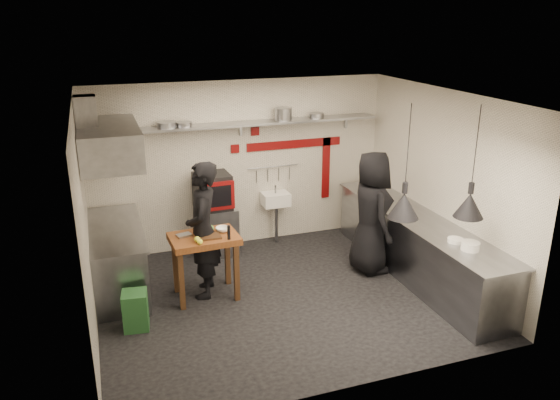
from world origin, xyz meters
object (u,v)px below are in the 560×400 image
object	(u,v)px
green_bin	(136,310)
chef_right	(371,213)
oven_stand	(218,231)
combi_oven	(212,191)
chef_left	(203,230)
prep_table	(205,266)

from	to	relation	value
green_bin	chef_right	bearing A→B (deg)	8.37
oven_stand	green_bin	bearing A→B (deg)	-130.32
combi_oven	chef_left	world-z (taller)	chef_left
green_bin	chef_right	xyz separation A→B (m)	(3.58, 0.53, 0.70)
green_bin	prep_table	size ratio (longest dim) A/B	0.54
oven_stand	prep_table	xyz separation A→B (m)	(-0.49, -1.37, 0.06)
oven_stand	green_bin	xyz separation A→B (m)	(-1.50, -1.90, -0.15)
oven_stand	combi_oven	size ratio (longest dim) A/B	1.38
combi_oven	green_bin	size ratio (longest dim) A/B	1.16
prep_table	combi_oven	bearing A→B (deg)	69.67
green_bin	chef_left	distance (m)	1.39
chef_left	combi_oven	bearing A→B (deg)	178.06
chef_left	chef_right	world-z (taller)	chef_left
combi_oven	chef_right	distance (m)	2.55
prep_table	chef_right	size ratio (longest dim) A/B	0.49
green_bin	prep_table	world-z (taller)	prep_table
oven_stand	prep_table	world-z (taller)	prep_table
prep_table	chef_left	distance (m)	0.52
chef_right	chef_left	bearing A→B (deg)	91.63
oven_stand	combi_oven	distance (m)	0.69
prep_table	chef_right	bearing A→B (deg)	-3.14
chef_right	combi_oven	bearing A→B (deg)	60.67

